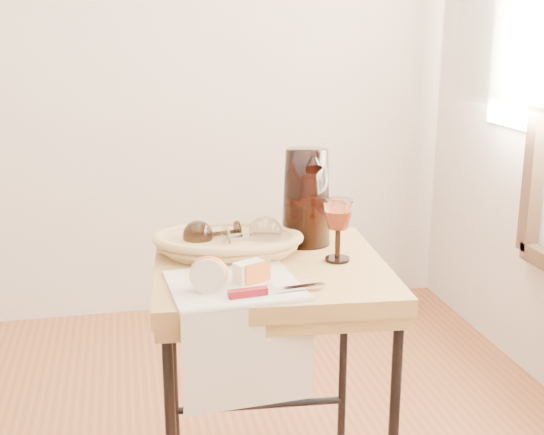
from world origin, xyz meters
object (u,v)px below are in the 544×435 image
object	(u,v)px
pitcher	(306,197)
table_knife	(274,289)
side_table	(270,394)
bread_basket	(228,244)
apple_half	(209,273)
goblet_lying_b	(249,234)
tea_towel	(234,285)
wine_goblet	(338,230)
goblet_lying_a	(215,234)

from	to	relation	value
pitcher	table_knife	xyz separation A→B (m)	(-0.16, -0.35, -0.11)
side_table	pitcher	bearing A→B (deg)	47.96
side_table	bread_basket	size ratio (longest dim) A/B	2.11
bread_basket	apple_half	xyz separation A→B (m)	(-0.08, -0.26, 0.02)
bread_basket	goblet_lying_b	size ratio (longest dim) A/B	2.45
tea_towel	pitcher	world-z (taller)	pitcher
wine_goblet	pitcher	bearing A→B (deg)	103.97
table_knife	bread_basket	bearing A→B (deg)	92.50
wine_goblet	table_knife	distance (m)	0.29
side_table	goblet_lying_b	distance (m)	0.42
bread_basket	goblet_lying_a	distance (m)	0.04
pitcher	side_table	bearing A→B (deg)	-128.08
apple_half	table_knife	xyz separation A→B (m)	(0.13, -0.04, -0.03)
pitcher	goblet_lying_b	bearing A→B (deg)	-153.60
side_table	pitcher	xyz separation A→B (m)	(0.13, 0.14, 0.48)
pitcher	bread_basket	bearing A→B (deg)	-163.35
tea_towel	wine_goblet	bearing A→B (deg)	19.29
side_table	tea_towel	distance (m)	0.40
tea_towel	apple_half	size ratio (longest dim) A/B	3.36
goblet_lying_a	pitcher	world-z (taller)	pitcher
bread_basket	wine_goblet	size ratio (longest dim) A/B	2.15
tea_towel	table_knife	size ratio (longest dim) A/B	1.33
tea_towel	table_knife	distance (m)	0.11
goblet_lying_b	wine_goblet	distance (m)	0.23
pitcher	wine_goblet	xyz separation A→B (m)	(0.04, -0.16, -0.05)
tea_towel	bread_basket	xyz separation A→B (m)	(0.02, 0.23, 0.02)
tea_towel	bread_basket	size ratio (longest dim) A/B	0.84
bread_basket	goblet_lying_b	xyz separation A→B (m)	(0.05, -0.02, 0.03)
wine_goblet	apple_half	bearing A→B (deg)	-155.74
tea_towel	goblet_lying_b	distance (m)	0.23
bread_basket	pitcher	size ratio (longest dim) A/B	1.15
pitcher	apple_half	bearing A→B (deg)	-129.76
bread_basket	table_knife	size ratio (longest dim) A/B	1.58
goblet_lying_a	apple_half	size ratio (longest dim) A/B	1.49
tea_towel	pitcher	distance (m)	0.39
goblet_lying_b	pitcher	distance (m)	0.19
side_table	tea_towel	xyz separation A→B (m)	(-0.11, -0.14, 0.36)
goblet_lying_b	apple_half	bearing A→B (deg)	-129.12
goblet_lying_a	goblet_lying_b	distance (m)	0.09
bread_basket	pitcher	xyz separation A→B (m)	(0.22, 0.05, 0.10)
side_table	table_knife	distance (m)	0.43
goblet_lying_a	wine_goblet	xyz separation A→B (m)	(0.29, -0.12, 0.03)
wine_goblet	table_knife	bearing A→B (deg)	-136.14
apple_half	goblet_lying_b	bearing A→B (deg)	78.73
pitcher	wine_goblet	world-z (taller)	pitcher
bread_basket	goblet_lying_b	world-z (taller)	goblet_lying_b
side_table	pitcher	world-z (taller)	pitcher
bread_basket	apple_half	bearing A→B (deg)	-96.21
tea_towel	goblet_lying_b	world-z (taller)	goblet_lying_b
side_table	apple_half	bearing A→B (deg)	-135.03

